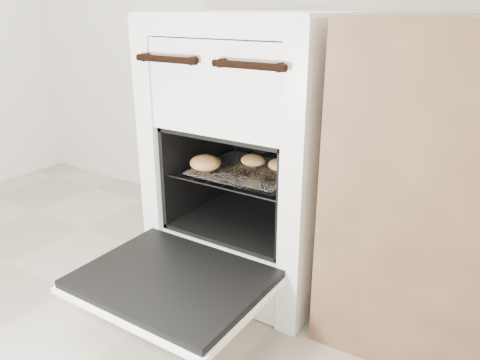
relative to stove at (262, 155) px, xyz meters
name	(u,v)px	position (x,y,z in m)	size (l,w,h in m)	color
stove	(262,155)	(0.00, 0.00, 0.00)	(0.57, 0.63, 0.87)	white
oven_door	(172,282)	(0.00, -0.48, -0.24)	(0.51, 0.40, 0.04)	black
oven_rack	(253,170)	(0.00, -0.06, -0.04)	(0.41, 0.40, 0.01)	black
foil_sheet	(249,170)	(0.00, -0.08, -0.03)	(0.32, 0.28, 0.01)	white
baked_rolls	(237,163)	(-0.03, -0.10, -0.01)	(0.32, 0.25, 0.05)	tan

